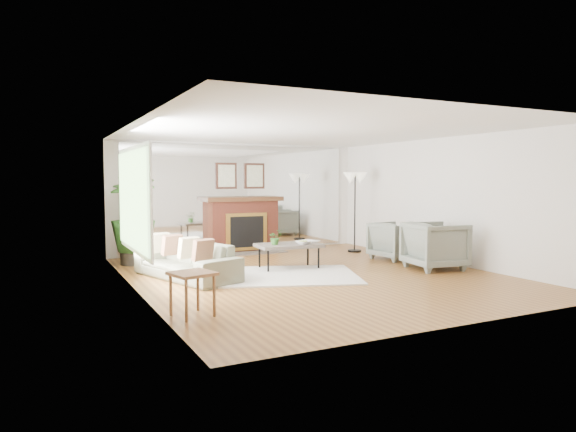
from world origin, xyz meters
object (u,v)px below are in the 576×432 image
armchair_back (395,241)px  side_table (192,279)px  armchair_front (435,245)px  fireplace (244,223)px  potted_ficus (133,217)px  sofa (186,261)px  floor_lamp (355,184)px  coffee_table (289,246)px

armchair_back → side_table: bearing=108.7°
armchair_front → side_table: size_ratio=1.68×
fireplace → armchair_front: size_ratio=2.12×
fireplace → side_table: (-2.65, -4.99, -0.20)m
armchair_back → potted_ficus: size_ratio=0.49×
sofa → side_table: bearing=-31.9°
armchair_back → armchair_front: (-0.08, -1.29, 0.05)m
armchair_front → side_table: bearing=112.3°
armchair_back → floor_lamp: floor_lamp is taller
armchair_back → floor_lamp: (-0.12, 1.31, 1.17)m
sofa → potted_ficus: potted_ficus is taller
sofa → floor_lamp: 4.75m
sofa → side_table: size_ratio=3.60×
fireplace → armchair_back: bearing=-46.0°
coffee_table → floor_lamp: (2.40, 1.39, 1.13)m
armchair_front → sofa: bearing=83.7°
armchair_front → floor_lamp: bearing=9.3°
fireplace → armchair_front: fireplace is taller
coffee_table → potted_ficus: potted_ficus is taller
fireplace → side_table: size_ratio=3.55×
sofa → floor_lamp: (4.35, 1.44, 1.26)m
armchair_back → armchair_front: 1.29m
fireplace → floor_lamp: size_ratio=1.12×
fireplace → armchair_back: fireplace is taller
armchair_front → potted_ficus: potted_ficus is taller
coffee_table → armchair_back: armchair_back is taller
armchair_front → side_table: armchair_front is taller
armchair_back → potted_ficus: potted_ficus is taller
coffee_table → armchair_front: 2.72m
fireplace → side_table: fireplace is taller
potted_ficus → floor_lamp: floor_lamp is taller
armchair_back → armchair_front: size_ratio=0.89×
sofa → armchair_back: (4.47, 0.13, 0.09)m
floor_lamp → fireplace: bearing=152.8°
coffee_table → sofa: sofa is taller
fireplace → coffee_table: (-0.12, -2.56, -0.23)m
potted_ficus → floor_lamp: size_ratio=0.96×
fireplace → floor_lamp: (2.28, -1.17, 0.90)m
potted_ficus → fireplace: bearing=15.5°
armchair_back → floor_lamp: bearing=-2.4°
coffee_table → side_table: (-2.53, -2.43, 0.02)m
coffee_table → fireplace: bearing=87.4°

